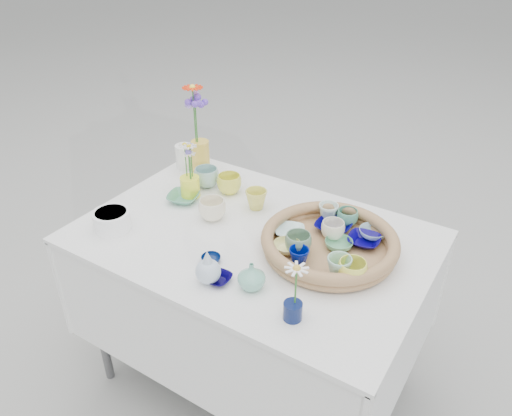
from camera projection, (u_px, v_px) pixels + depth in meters
The scene contains 34 objects.
ground at pixel (254, 376), 2.22m from camera, with size 80.00×80.00×0.00m, color #9A9A97.
display_table at pixel (254, 376), 2.22m from camera, with size 1.26×0.86×0.77m, color white, non-canonical shape.
wicker_tray at pixel (329, 243), 1.71m from camera, with size 0.47×0.47×0.08m, color olive, non-canonical shape.
tray_ceramic_0 at pixel (333, 227), 1.81m from camera, with size 0.13×0.13×0.03m, color #040055.
tray_ceramic_1 at pixel (364, 241), 1.74m from camera, with size 0.11×0.11×0.03m, color #070053.
tray_ceramic_2 at pixel (352, 271), 1.56m from camera, with size 0.09×0.09×0.07m, color #E9E952.
tray_ceramic_3 at pixel (339, 244), 1.72m from camera, with size 0.10×0.10×0.03m, color #5CA275.
tray_ceramic_4 at pixel (298, 243), 1.69m from camera, with size 0.09×0.09×0.07m, color slate.
tray_ceramic_5 at pixel (290, 232), 1.79m from camera, with size 0.11×0.11×0.03m, color silver.
tray_ceramic_6 at pixel (328, 213), 1.85m from camera, with size 0.07×0.07×0.07m, color silver.
tray_ceramic_7 at pixel (333, 230), 1.76m from camera, with size 0.08×0.08×0.07m, color white.
tray_ceramic_8 at pixel (373, 233), 1.77m from camera, with size 0.10×0.10×0.03m, color #A0CBE1.
tray_ceramic_9 at pixel (299, 257), 1.63m from camera, with size 0.07×0.07×0.06m, color #010F6F.
tray_ceramic_10 at pixel (287, 247), 1.70m from camera, with size 0.10×0.10×0.03m, color #FFF596.
tray_ceramic_11 at pixel (339, 267), 1.57m from camera, with size 0.08×0.08×0.07m, color #98CCB5.
tray_ceramic_12 at pixel (347, 217), 1.83m from camera, with size 0.08×0.08×0.06m, color #4D9678.
loose_ceramic_0 at pixel (229, 184), 2.07m from camera, with size 0.10×0.10×0.08m, color #DBDA44.
loose_ceramic_1 at pixel (256, 199), 1.96m from camera, with size 0.09×0.09×0.08m, color #D7D154.
loose_ceramic_2 at pixel (183, 198), 2.02m from camera, with size 0.13×0.13×0.03m, color #4E9577.
loose_ceramic_3 at pixel (212, 210), 1.90m from camera, with size 0.10×0.10×0.08m, color #F2E9C7.
loose_ceramic_4 at pixel (211, 259), 1.68m from camera, with size 0.07×0.07×0.02m, color #05184B.
loose_ceramic_5 at pixel (207, 177), 2.12m from camera, with size 0.10×0.10×0.08m, color #92BBB5.
loose_ceramic_6 at pixel (218, 279), 1.59m from camera, with size 0.09×0.09×0.02m, color #06003A.
fluted_bowl at pixel (112, 220), 1.84m from camera, with size 0.14×0.14×0.07m, color white, non-canonical shape.
bud_vase_paleblue at pixel (208, 266), 1.57m from camera, with size 0.08×0.08×0.13m, color silver, non-canonical shape.
bud_vase_seafoam at pixel (252, 276), 1.55m from camera, with size 0.09×0.09×0.09m, color #6EB39B.
bud_vase_cobalt at pixel (293, 311), 1.44m from camera, with size 0.06×0.06×0.06m, color #0C1744.
single_daisy at pixel (296, 286), 1.40m from camera, with size 0.08×0.08×0.14m, color white, non-canonical shape.
tall_vase_yellow at pixel (201, 157), 2.22m from camera, with size 0.08×0.08×0.15m, color yellow.
gerbera at pixel (194, 115), 2.11m from camera, with size 0.10×0.10×0.26m, color #F32C09, non-canonical shape.
hydrangea at pixel (196, 122), 2.12m from camera, with size 0.07×0.07×0.25m, color #653CCA, non-canonical shape.
white_pitcher at pixel (185, 157), 2.26m from camera, with size 0.12×0.08×0.11m, color white, non-canonical shape.
daisy_cup at pixel (190, 187), 2.05m from camera, with size 0.08×0.08×0.09m, color #FCFF34.
daisy_posy at pixel (189, 159), 1.99m from camera, with size 0.08×0.08×0.16m, color silver, non-canonical shape.
Camera 1 is at (0.82, -1.26, 1.80)m, focal length 35.00 mm.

